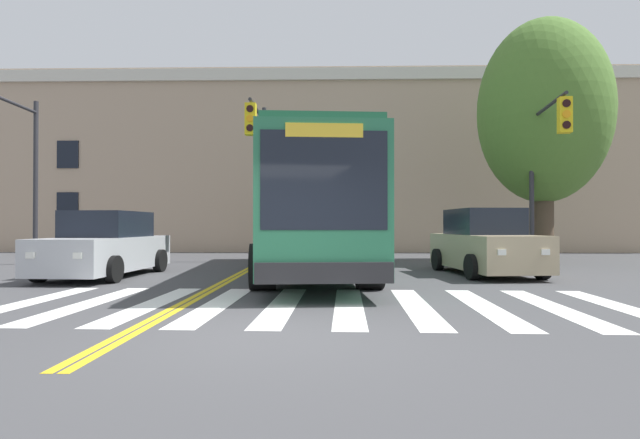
# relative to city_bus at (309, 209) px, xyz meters

# --- Properties ---
(ground_plane) EXTENTS (120.00, 120.00, 0.00)m
(ground_plane) POSITION_rel_city_bus_xyz_m (-0.07, -7.99, -1.85)
(ground_plane) COLOR #424244
(crosswalk) EXTENTS (10.91, 4.52, 0.01)m
(crosswalk) POSITION_rel_city_bus_xyz_m (0.36, -5.80, -1.85)
(crosswalk) COLOR white
(crosswalk) RESTS_ON ground
(lane_line_yellow_inner) EXTENTS (0.12, 36.00, 0.01)m
(lane_line_yellow_inner) POSITION_rel_city_bus_xyz_m (-2.03, 8.20, -1.85)
(lane_line_yellow_inner) COLOR gold
(lane_line_yellow_inner) RESTS_ON ground
(lane_line_yellow_outer) EXTENTS (0.12, 36.00, 0.01)m
(lane_line_yellow_outer) POSITION_rel_city_bus_xyz_m (-1.87, 8.20, -1.85)
(lane_line_yellow_outer) COLOR gold
(lane_line_yellow_outer) RESTS_ON ground
(city_bus) EXTENTS (3.51, 12.23, 3.39)m
(city_bus) POSITION_rel_city_bus_xyz_m (0.00, 0.00, 0.00)
(city_bus) COLOR #28704C
(city_bus) RESTS_ON ground
(car_silver_near_lane) EXTENTS (2.22, 4.76, 1.76)m
(car_silver_near_lane) POSITION_rel_city_bus_xyz_m (-5.45, -1.07, -1.05)
(car_silver_near_lane) COLOR #B7BABF
(car_silver_near_lane) RESTS_ON ground
(car_tan_far_lane) EXTENTS (2.40, 4.57, 1.84)m
(car_tan_far_lane) POSITION_rel_city_bus_xyz_m (4.95, -0.28, -1.01)
(car_tan_far_lane) COLOR tan
(car_tan_far_lane) RESTS_ON ground
(car_white_behind_bus) EXTENTS (2.21, 4.12, 1.90)m
(car_white_behind_bus) POSITION_rel_city_bus_xyz_m (0.11, 8.15, -0.98)
(car_white_behind_bus) COLOR white
(car_white_behind_bus) RESTS_ON ground
(traffic_light_near_corner) EXTENTS (0.66, 3.58, 5.55)m
(traffic_light_near_corner) POSITION_rel_city_bus_xyz_m (7.41, 1.57, 1.86)
(traffic_light_near_corner) COLOR #28282D
(traffic_light_near_corner) RESTS_ON ground
(traffic_light_far_corner) EXTENTS (0.47, 4.57, 5.77)m
(traffic_light_far_corner) POSITION_rel_city_bus_xyz_m (-9.72, 1.10, 2.10)
(traffic_light_far_corner) COLOR #28282D
(traffic_light_far_corner) RESTS_ON ground
(traffic_light_overhead) EXTENTS (0.34, 3.46, 5.83)m
(traffic_light_overhead) POSITION_rel_city_bus_xyz_m (-1.90, 3.01, 2.01)
(traffic_light_overhead) COLOR #28282D
(traffic_light_overhead) RESTS_ON ground
(street_tree_curbside_large) EXTENTS (6.72, 6.73, 9.06)m
(street_tree_curbside_large) POSITION_rel_city_bus_xyz_m (8.55, 4.29, 3.75)
(street_tree_curbside_large) COLOR #4C3D2D
(street_tree_curbside_large) RESTS_ON ground
(building_facade) EXTENTS (38.25, 7.15, 9.38)m
(building_facade) POSITION_rel_city_bus_xyz_m (2.53, 14.09, 2.85)
(building_facade) COLOR tan
(building_facade) RESTS_ON ground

